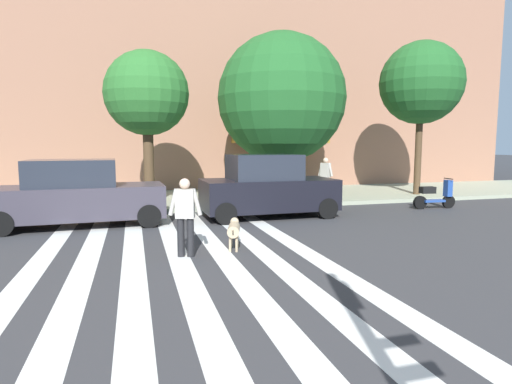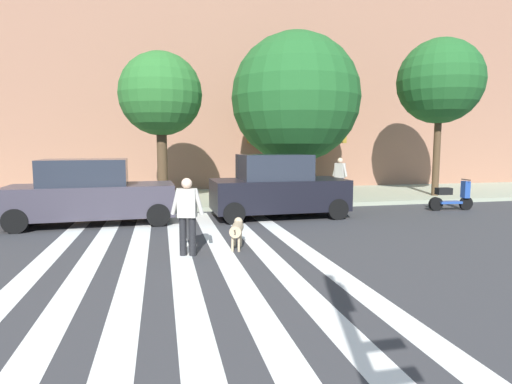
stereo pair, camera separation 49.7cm
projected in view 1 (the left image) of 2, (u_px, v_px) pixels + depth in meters
ground_plane at (207, 282)px, 7.13m from camera, size 160.00×160.00×0.00m
sidewalk_far at (164, 200)px, 17.12m from camera, size 80.00×6.00×0.15m
crosswalk_stripes at (189, 283)px, 7.04m from camera, size 5.85×14.37×0.01m
parked_car_behind_first at (78, 195)px, 11.90m from camera, size 4.70×2.03×1.91m
parked_car_third_in_line at (267, 188)px, 13.47m from camera, size 4.28×2.09×2.02m
parked_scooter at (435, 196)px, 15.26m from camera, size 1.63×0.51×1.11m
street_tree_nearest at (147, 94)px, 14.94m from camera, size 3.01×3.01×5.51m
street_tree_middle at (282, 98)px, 16.97m from camera, size 5.19×5.19×6.65m
street_tree_further at (421, 83)px, 17.96m from camera, size 3.52×3.52×6.57m
pedestrian_dog_walker at (185, 213)px, 8.65m from camera, size 0.70×0.34×1.64m
dog_on_leash at (234, 229)px, 9.36m from camera, size 0.45×1.04×0.65m
pedestrian_bystander at (325, 175)px, 17.46m from camera, size 0.47×0.63×1.64m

